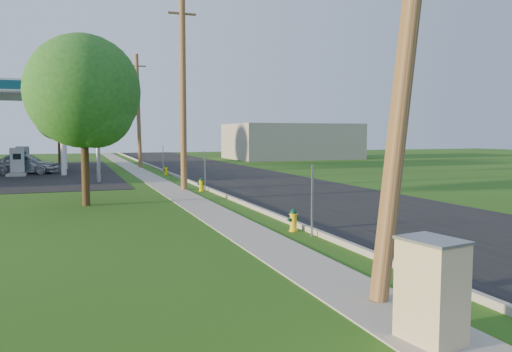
{
  "coord_description": "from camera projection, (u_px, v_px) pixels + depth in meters",
  "views": [
    {
      "loc": [
        -5.9,
        -8.02,
        2.84
      ],
      "look_at": [
        0.0,
        8.0,
        1.4
      ],
      "focal_mm": 35.0,
      "sensor_mm": 36.0,
      "label": 1
    }
  ],
  "objects": [
    {
      "name": "utility_pole_near",
      "position": [
        410.0,
        15.0,
        8.23
      ],
      "size": [
        1.4,
        0.32,
        9.48
      ],
      "color": "brown",
      "rests_on": "ground"
    },
    {
      "name": "sidewalk",
      "position": [
        206.0,
        210.0,
        18.69
      ],
      "size": [
        1.5,
        120.0,
        0.03
      ],
      "primitive_type": "cube",
      "color": "gray",
      "rests_on": "ground"
    },
    {
      "name": "fuel_pump_ne",
      "position": [
        18.0,
        165.0,
        34.49
      ],
      "size": [
        1.2,
        3.2,
        1.9
      ],
      "color": "#99978D",
      "rests_on": "ground"
    },
    {
      "name": "sign_post_mid",
      "position": [
        205.0,
        171.0,
        24.74
      ],
      "size": [
        0.05,
        0.04,
        2.0
      ],
      "primitive_type": "cube",
      "color": "gray",
      "rests_on": "ground"
    },
    {
      "name": "utility_pole_far",
      "position": [
        138.0,
        111.0,
        41.89
      ],
      "size": [
        1.4,
        0.32,
        9.5
      ],
      "color": "brown",
      "rests_on": "ground"
    },
    {
      "name": "hydrant_near",
      "position": [
        293.0,
        220.0,
        14.56
      ],
      "size": [
        0.35,
        0.31,
        0.68
      ],
      "color": "yellow",
      "rests_on": "ground"
    },
    {
      "name": "road",
      "position": [
        341.0,
        202.0,
        20.67
      ],
      "size": [
        8.0,
        120.0,
        0.02
      ],
      "primitive_type": "cube",
      "color": "black",
      "rests_on": "ground"
    },
    {
      "name": "tree_verge",
      "position": [
        86.0,
        96.0,
        19.46
      ],
      "size": [
        4.44,
        4.44,
        6.73
      ],
      "color": "#382714",
      "rests_on": "ground"
    },
    {
      "name": "utility_cabinet",
      "position": [
        431.0,
        291.0,
        6.73
      ],
      "size": [
        0.77,
        0.93,
        1.44
      ],
      "color": "tan",
      "rests_on": "ground"
    },
    {
      "name": "curb",
      "position": [
        250.0,
        206.0,
        19.29
      ],
      "size": [
        0.15,
        120.0,
        0.15
      ],
      "primitive_type": "cube",
      "color": "#99978D",
      "rests_on": "ground"
    },
    {
      "name": "hydrant_mid",
      "position": [
        201.0,
        185.0,
        24.8
      ],
      "size": [
        0.35,
        0.32,
        0.68
      ],
      "color": "#DFC902",
      "rests_on": "ground"
    },
    {
      "name": "distant_building",
      "position": [
        291.0,
        141.0,
        57.88
      ],
      "size": [
        14.0,
        10.0,
        4.0
      ],
      "primitive_type": "cube",
      "color": "gray",
      "rests_on": "ground"
    },
    {
      "name": "sign_post_near",
      "position": [
        312.0,
        201.0,
        13.7
      ],
      "size": [
        0.05,
        0.04,
        2.0
      ],
      "primitive_type": "cube",
      "color": "gray",
      "rests_on": "ground"
    },
    {
      "name": "price_pylon",
      "position": [
        96.0,
        89.0,
        28.81
      ],
      "size": [
        0.34,
        2.04,
        6.85
      ],
      "color": "gray",
      "rests_on": "ground"
    },
    {
      "name": "car_silver",
      "position": [
        25.0,
        163.0,
        35.58
      ],
      "size": [
        4.77,
        3.14,
        1.51
      ],
      "primitive_type": "imported",
      "rotation": [
        0.0,
        0.0,
        1.23
      ],
      "color": "silver",
      "rests_on": "ground"
    },
    {
      "name": "sign_post_far",
      "position": [
        163.0,
        159.0,
        36.15
      ],
      "size": [
        0.05,
        0.04,
        2.0
      ],
      "primitive_type": "cube",
      "color": "gray",
      "rests_on": "ground"
    },
    {
      "name": "hydrant_far",
      "position": [
        166.0,
        170.0,
        34.8
      ],
      "size": [
        0.35,
        0.31,
        0.68
      ],
      "color": "yellow",
      "rests_on": "ground"
    },
    {
      "name": "utility_pole_mid",
      "position": [
        183.0,
        92.0,
        25.05
      ],
      "size": [
        1.4,
        0.32,
        9.8
      ],
      "color": "brown",
      "rests_on": "ground"
    },
    {
      "name": "tree_lot",
      "position": [
        60.0,
        119.0,
        46.31
      ],
      "size": [
        4.35,
        4.35,
        6.6
      ],
      "color": "#382714",
      "rests_on": "ground"
    },
    {
      "name": "ground_plane",
      "position": [
        397.0,
        279.0,
        9.77
      ],
      "size": [
        140.0,
        140.0,
        0.0
      ],
      "primitive_type": "plane",
      "color": "#224810",
      "rests_on": "ground"
    },
    {
      "name": "fuel_pump_se",
      "position": [
        23.0,
        162.0,
        38.23
      ],
      "size": [
        1.2,
        3.2,
        1.9
      ],
      "color": "#99978D",
      "rests_on": "ground"
    }
  ]
}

